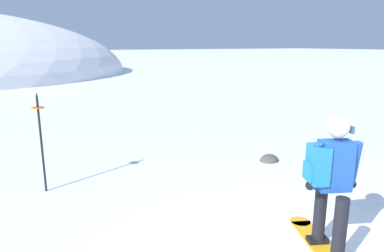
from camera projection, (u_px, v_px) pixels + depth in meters
snowboarder_main at (330, 183)px, 4.02m from camera, size 0.89×1.72×1.71m
piste_marker_near at (41, 136)px, 5.84m from camera, size 0.20×0.20×1.72m
rock_small at (269, 161)px, 7.61m from camera, size 0.43×0.36×0.30m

